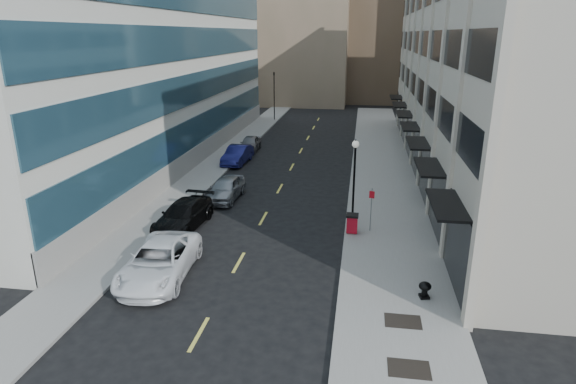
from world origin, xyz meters
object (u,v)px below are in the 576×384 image
(car_silver_sedan, at_px, (226,188))
(urn_planter, at_px, (425,288))
(traffic_signal, at_px, (274,75))
(trash_bin, at_px, (352,223))
(lamppost, at_px, (354,173))
(car_grey_sedan, at_px, (250,144))
(car_black_pickup, at_px, (183,215))
(sign_post, at_px, (371,204))
(car_blue_sedan, at_px, (238,155))
(car_white_van, at_px, (159,261))

(car_silver_sedan, xyz_separation_m, urn_planter, (11.80, -11.40, -0.18))
(traffic_signal, bearing_deg, trash_bin, -73.03)
(car_silver_sedan, relative_size, lamppost, 0.93)
(car_silver_sedan, height_order, car_grey_sedan, car_silver_sedan)
(traffic_signal, height_order, urn_planter, traffic_signal)
(car_silver_sedan, relative_size, trash_bin, 4.20)
(car_grey_sedan, bearing_deg, car_black_pickup, -90.11)
(car_grey_sedan, distance_m, lamppost, 19.83)
(trash_bin, xyz_separation_m, lamppost, (-0.03, 2.04, 2.29))
(trash_bin, xyz_separation_m, sign_post, (1.00, 0.40, 1.03))
(car_blue_sedan, xyz_separation_m, trash_bin, (10.20, -14.16, -0.04))
(car_black_pickup, distance_m, sign_post, 10.72)
(traffic_signal, height_order, car_grey_sedan, traffic_signal)
(trash_bin, bearing_deg, urn_planter, -62.42)
(car_white_van, xyz_separation_m, urn_planter, (11.80, -0.27, -0.23))
(lamppost, bearing_deg, trash_bin, -89.21)
(car_white_van, xyz_separation_m, car_silver_sedan, (0.00, 11.12, -0.05))
(car_white_van, relative_size, sign_post, 2.35)
(car_blue_sedan, height_order, urn_planter, car_blue_sedan)
(car_grey_sedan, height_order, trash_bin, car_grey_sedan)
(car_silver_sedan, distance_m, urn_planter, 16.41)
(sign_post, bearing_deg, car_silver_sedan, 170.81)
(car_grey_sedan, distance_m, urn_planter, 28.77)
(traffic_signal, distance_m, car_black_pickup, 36.46)
(lamppost, height_order, sign_post, lamppost)
(car_silver_sedan, relative_size, sign_post, 1.80)
(trash_bin, height_order, lamppost, lamppost)
(car_white_van, relative_size, car_silver_sedan, 1.30)
(traffic_signal, xyz_separation_m, car_grey_sedan, (0.70, -16.81, -5.01))
(traffic_signal, xyz_separation_m, car_black_pickup, (1.25, -36.10, -4.96))
(traffic_signal, xyz_separation_m, trash_bin, (10.90, -35.71, -4.99))
(car_silver_sedan, height_order, trash_bin, car_silver_sedan)
(car_black_pickup, bearing_deg, traffic_signal, 97.15)
(car_grey_sedan, relative_size, sign_post, 1.65)
(car_grey_sedan, relative_size, urn_planter, 5.74)
(traffic_signal, distance_m, car_blue_sedan, 22.13)
(car_blue_sedan, distance_m, trash_bin, 17.45)
(car_blue_sedan, bearing_deg, car_silver_sedan, -76.69)
(car_white_van, height_order, lamppost, lamppost)
(car_black_pickup, height_order, car_silver_sedan, car_silver_sedan)
(car_white_van, height_order, trash_bin, car_white_van)
(car_white_van, distance_m, car_grey_sedan, 25.24)
(car_white_van, height_order, car_black_pickup, car_white_van)
(traffic_signal, xyz_separation_m, lamppost, (10.87, -33.67, -2.70))
(lamppost, bearing_deg, car_silver_sedan, 161.95)
(trash_bin, bearing_deg, car_black_pickup, -176.10)
(lamppost, bearing_deg, car_blue_sedan, 130.01)
(traffic_signal, bearing_deg, lamppost, -72.11)
(sign_post, distance_m, urn_planter, 7.39)
(car_black_pickup, xyz_separation_m, urn_planter, (12.85, -6.17, -0.17))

